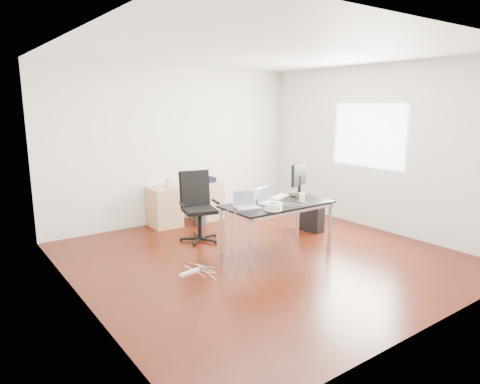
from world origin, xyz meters
TOP-DOWN VIEW (x-y plane):
  - room_shell at (0.04, 0.00)m, footprint 5.00×5.00m
  - desk at (0.31, 0.05)m, footprint 1.60×0.80m
  - office_chair at (-0.34, 1.22)m, footprint 0.57×0.59m
  - filing_cabinet_left at (-0.43, 2.23)m, footprint 0.50×0.50m
  - filing_cabinet_right at (0.43, 2.23)m, footprint 0.50×0.50m
  - pc_tower at (1.46, 0.50)m, footprint 0.25×0.47m
  - wastebasket at (0.11, 1.94)m, footprint 0.26×0.26m
  - power_strip at (-1.16, 0.05)m, footprint 0.31×0.12m
  - laptop_left at (-0.22, 0.10)m, footprint 0.39×0.34m
  - laptop_right at (0.19, 0.12)m, footprint 0.39×0.34m
  - monitor at (0.90, 0.23)m, footprint 0.44×0.26m
  - keyboard at (0.57, 0.32)m, footprint 0.46×0.30m
  - cup_white at (0.68, -0.07)m, footprint 0.10×0.10m
  - cup_brown at (0.75, 0.05)m, footprint 0.10×0.10m
  - cable_coil at (-0.03, -0.26)m, footprint 0.24×0.24m
  - power_adapter at (0.13, -0.15)m, footprint 0.08×0.08m
  - speaker at (-0.37, 2.17)m, footprint 0.09×0.08m
  - navy_garment at (0.47, 2.28)m, footprint 0.31×0.26m

SIDE VIEW (x-z plane):
  - power_strip at x=-1.16m, z-range 0.00..0.04m
  - wastebasket at x=0.11m, z-range 0.00..0.28m
  - pc_tower at x=1.46m, z-range 0.00..0.44m
  - filing_cabinet_left at x=-0.43m, z-range 0.00..0.70m
  - filing_cabinet_right at x=0.43m, z-range 0.00..0.70m
  - office_chair at x=-0.34m, z-range 0.06..1.15m
  - desk at x=0.31m, z-range 0.31..1.04m
  - keyboard at x=0.57m, z-range 0.73..0.75m
  - power_adapter at x=0.13m, z-range 0.73..0.76m
  - navy_garment at x=0.47m, z-range 0.70..0.79m
  - cup_brown at x=0.75m, z-range 0.73..0.83m
  - cable_coil at x=-0.03m, z-range 0.73..0.84m
  - laptop_left at x=-0.22m, z-range 0.67..0.90m
  - laptop_right at x=0.19m, z-range 0.67..0.90m
  - speaker at x=-0.37m, z-range 0.70..0.88m
  - cup_white at x=0.68m, z-range 0.73..0.85m
  - monitor at x=0.90m, z-range 0.76..1.27m
  - room_shell at x=0.04m, z-range -1.10..3.90m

